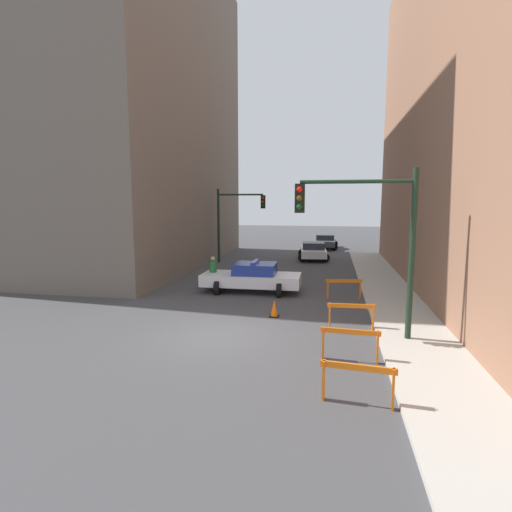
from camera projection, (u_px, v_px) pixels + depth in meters
ground_plane at (219, 335)px, 12.97m from camera, size 120.00×120.00×0.00m
sidewalk_right at (421, 347)px, 11.81m from camera, size 2.40×44.00×0.12m
building_corner_left at (105, 109)px, 27.38m from camera, size 14.00×20.00×21.30m
traffic_light_near at (373, 228)px, 12.12m from camera, size 3.64×0.35×5.20m
traffic_light_far at (233, 215)px, 27.95m from camera, size 3.44×0.35×5.20m
police_car at (252, 277)px, 19.15m from camera, size 4.72×2.40×1.52m
parked_car_near at (313, 251)px, 29.95m from camera, size 2.49×4.42×1.31m
parked_car_mid at (325, 241)px, 36.92m from camera, size 2.33×4.33×1.31m
pedestrian_crossing at (213, 273)px, 19.60m from camera, size 0.47×0.47×1.66m
barrier_front at (358, 377)px, 8.48m from camera, size 1.60×0.32×0.90m
barrier_mid at (350, 339)px, 10.81m from camera, size 1.60×0.25×0.90m
barrier_back at (351, 312)px, 13.47m from camera, size 1.60×0.24×0.90m
barrier_corner at (344, 286)px, 17.69m from camera, size 1.58×0.42×0.90m
traffic_cone at (274, 308)px, 15.06m from camera, size 0.36×0.36×0.66m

